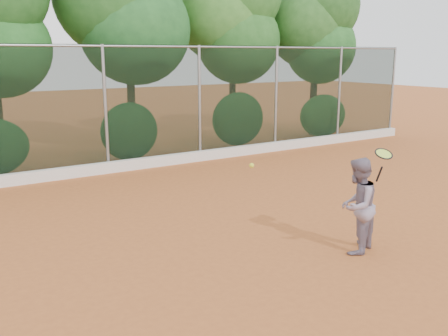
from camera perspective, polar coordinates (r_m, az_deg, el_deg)
ground at (r=8.53m, az=3.71°, el=-9.49°), size 80.00×80.00×0.00m
concrete_curb at (r=14.29m, az=-12.81°, el=0.09°), size 24.00×0.20×0.30m
tennis_player at (r=8.52m, az=14.98°, el=-4.19°), size 0.96×0.87×1.61m
chainlink_fence at (r=14.19m, az=-13.42°, el=6.97°), size 24.09×0.09×3.50m
foliage_backdrop at (r=15.89m, az=-18.38°, el=16.47°), size 23.70×3.63×7.55m
tennis_racket at (r=8.45m, az=17.74°, el=1.30°), size 0.37×0.35×0.57m
tennis_ball_in_flight at (r=6.96m, az=3.18°, el=0.29°), size 0.07×0.07×0.07m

